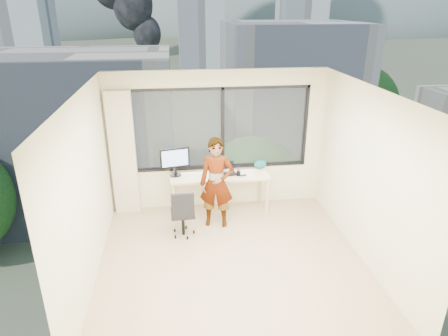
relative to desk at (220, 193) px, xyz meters
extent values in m
cube|color=tan|center=(0.00, -1.66, -0.38)|extent=(4.00, 4.00, 0.01)
cube|color=white|center=(0.00, -1.66, 2.23)|extent=(4.00, 4.00, 0.01)
cube|color=beige|center=(0.00, -3.66, 0.93)|extent=(4.00, 0.01, 2.60)
cube|color=beige|center=(-2.00, -1.66, 0.93)|extent=(0.01, 4.00, 2.60)
cube|color=beige|center=(2.00, -1.66, 0.93)|extent=(0.01, 4.00, 2.60)
cube|color=#F2E5BD|center=(-1.72, 0.22, 0.77)|extent=(0.45, 0.14, 2.30)
cube|color=beige|center=(0.00, 0.00, 0.00)|extent=(1.80, 0.60, 0.75)
imported|color=#2D2D33|center=(-0.11, -0.48, 0.43)|extent=(0.65, 0.49, 1.60)
cube|color=white|center=(0.12, 0.18, 0.41)|extent=(0.29, 0.25, 0.07)
cube|color=black|center=(0.42, -0.10, 0.38)|extent=(0.13, 0.08, 0.01)
cylinder|color=black|center=(0.34, -0.09, 0.42)|extent=(0.09, 0.09, 0.10)
ellipsoid|color=#0E4E54|center=(0.80, 0.20, 0.47)|extent=(0.24, 0.13, 0.18)
cube|color=#515B3D|center=(0.00, 118.34, -14.38)|extent=(400.00, 400.00, 0.04)
cube|color=beige|center=(-9.00, 28.34, -7.38)|extent=(16.00, 12.00, 14.00)
cube|color=beige|center=(12.00, 36.34, -6.38)|extent=(14.00, 13.00, 16.00)
cube|color=silver|center=(-35.00, 93.34, -0.38)|extent=(14.00, 14.00, 28.00)
cube|color=silver|center=(8.00, 118.34, 0.62)|extent=(13.00, 13.00, 30.00)
cube|color=silver|center=(45.00, 138.34, -1.38)|extent=(15.00, 15.00, 26.00)
ellipsoid|color=slate|center=(-120.00, 318.34, -14.38)|extent=(288.00, 216.00, 90.00)
ellipsoid|color=slate|center=(100.00, 318.34, -14.38)|extent=(300.00, 220.00, 96.00)
camera|label=1|loc=(-0.76, -6.65, 3.26)|focal=31.84mm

